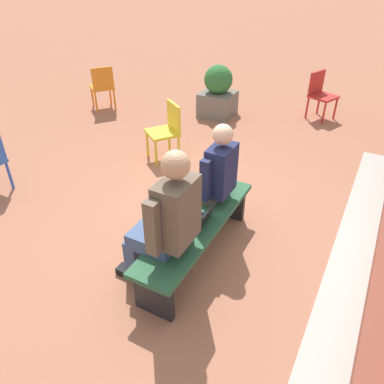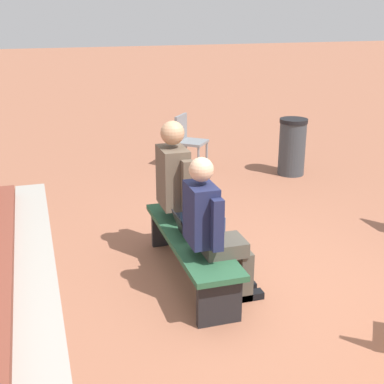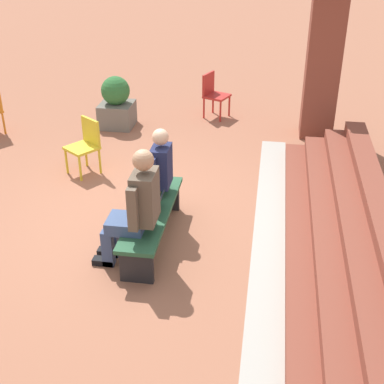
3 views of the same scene
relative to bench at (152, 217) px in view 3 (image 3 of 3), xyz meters
name	(u,v)px [view 3 (image 3 of 3)]	position (x,y,z in m)	size (l,w,h in m)	color
ground_plane	(130,222)	(-0.39, -0.40, -0.35)	(60.00, 60.00, 0.00)	#9E6047
concrete_strip	(268,251)	(0.00, 1.42, -0.35)	(6.68, 0.40, 0.01)	#A8A399
brick_steps	(352,242)	(0.00, 2.37, -0.13)	(5.88, 1.20, 0.60)	brown
brick_pillar_left_of_steps	(323,64)	(-3.80, 2.14, 0.91)	(0.64, 0.64, 2.51)	brown
bench	(152,217)	(0.00, 0.00, 0.00)	(1.80, 0.44, 0.45)	#285638
person_student	(153,174)	(-0.43, -0.07, 0.35)	(0.52, 0.66, 1.31)	#4C473D
person_adult	(135,206)	(0.45, -0.07, 0.40)	(0.60, 0.75, 1.44)	#384C75
laptop	(152,207)	(0.02, 0.01, 0.15)	(0.32, 0.29, 0.21)	black
plastic_chair_mid_courtyard	(86,143)	(-1.74, -1.41, 0.13)	(0.59, 0.59, 0.84)	gold
plastic_chair_far_right	(213,92)	(-4.43, 0.22, 0.13)	(0.55, 0.55, 0.84)	red
planter	(116,104)	(-3.66, -1.48, 0.08)	(0.60, 0.60, 0.94)	#6B665B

